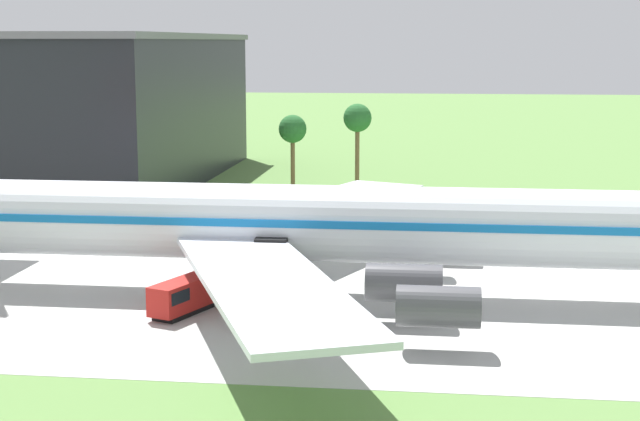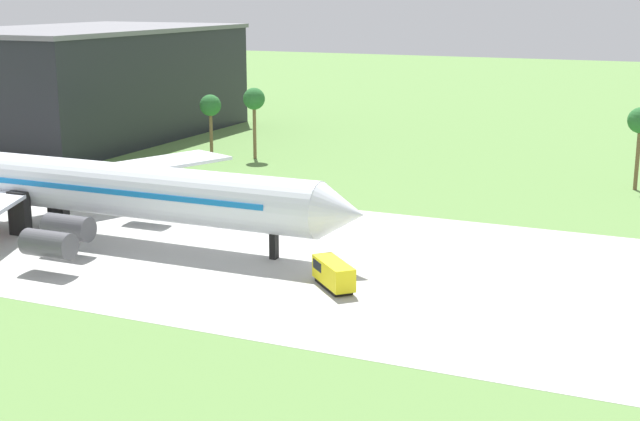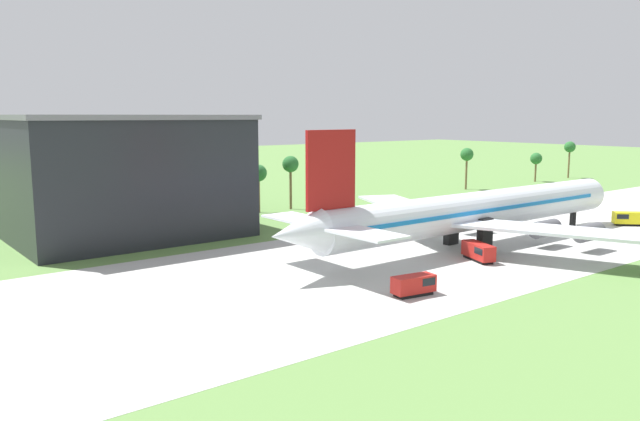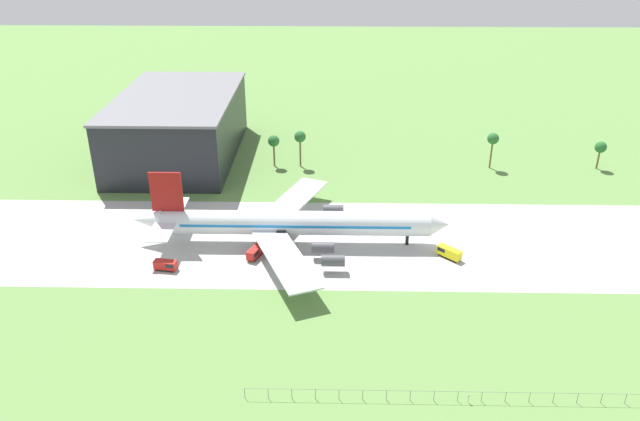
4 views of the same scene
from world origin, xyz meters
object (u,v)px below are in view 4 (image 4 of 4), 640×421
fuel_truck (166,265)px  no_stopping_sign (469,398)px  catering_van (255,252)px  jet_airliner (290,223)px  baggage_tug (449,252)px  terminal_building (179,126)px

fuel_truck → no_stopping_sign: fuel_truck is taller
fuel_truck → no_stopping_sign: (61.05, -40.96, -0.22)m
fuel_truck → catering_van: (19.76, 6.26, 0.09)m
fuel_truck → no_stopping_sign: size_ratio=3.22×
jet_airliner → fuel_truck: bearing=-154.7°
fuel_truck → no_stopping_sign: bearing=-33.9°
jet_airliner → fuel_truck: (-27.65, -13.09, -4.34)m
baggage_tug → catering_van: 45.72m
baggage_tug → terminal_building: terminal_building is taller
catering_van → no_stopping_sign: bearing=-48.8°
terminal_building → fuel_truck: bearing=-80.2°
baggage_tug → fuel_truck: (-65.48, -7.05, -0.11)m
baggage_tug → no_stopping_sign: (-4.43, -48.01, -0.33)m
baggage_tug → catering_van: baggage_tug is taller
no_stopping_sign → jet_airliner: bearing=121.7°
jet_airliner → fuel_truck: 30.90m
fuel_truck → terminal_building: size_ratio=0.09×
jet_airliner → terminal_building: (-40.07, 58.51, 4.69)m
baggage_tug → catering_van: bearing=-179.0°
catering_van → no_stopping_sign: catering_van is taller
jet_airliner → no_stopping_sign: size_ratio=45.96×
jet_airliner → fuel_truck: jet_airliner is taller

